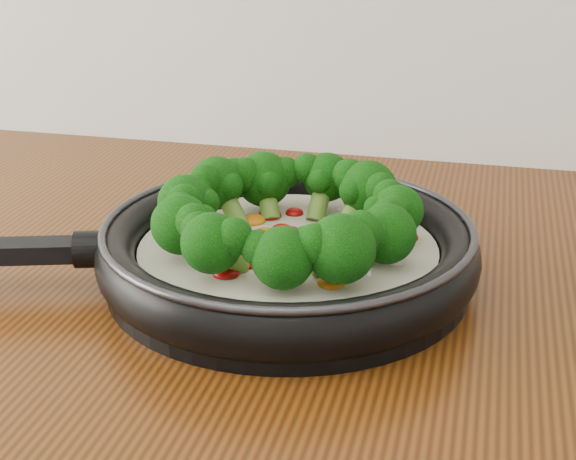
# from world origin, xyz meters

# --- Properties ---
(skillet) EXTENTS (0.56, 0.42, 0.10)m
(skillet) POSITION_xyz_m (0.10, 1.10, 0.94)
(skillet) COLOR black
(skillet) RESTS_ON counter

